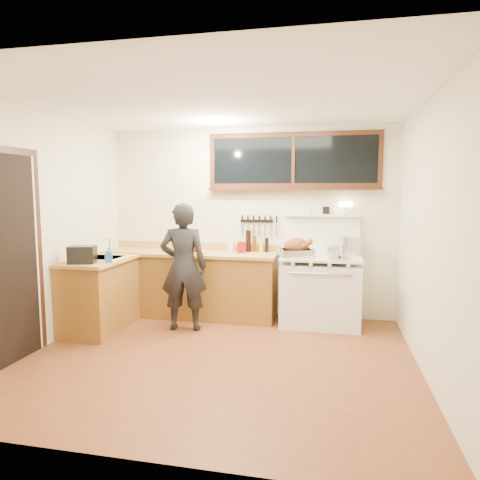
% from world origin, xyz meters
% --- Properties ---
extents(ground_plane, '(4.00, 3.50, 0.02)m').
position_xyz_m(ground_plane, '(0.00, 0.00, -0.01)').
color(ground_plane, brown).
extents(room_shell, '(4.10, 3.60, 2.65)m').
position_xyz_m(room_shell, '(0.00, 0.00, 1.65)').
color(room_shell, beige).
rests_on(room_shell, ground).
extents(counter_back, '(2.44, 0.64, 1.00)m').
position_xyz_m(counter_back, '(-0.80, 1.45, 0.45)').
color(counter_back, brown).
rests_on(counter_back, ground).
extents(counter_left, '(0.64, 1.09, 0.90)m').
position_xyz_m(counter_left, '(-1.70, 0.62, 0.45)').
color(counter_left, brown).
rests_on(counter_left, ground).
extents(sink_unit, '(0.50, 0.45, 0.37)m').
position_xyz_m(sink_unit, '(-1.68, 0.70, 0.85)').
color(sink_unit, white).
rests_on(sink_unit, counter_left).
extents(vintage_stove, '(1.02, 0.74, 1.59)m').
position_xyz_m(vintage_stove, '(1.00, 1.41, 0.47)').
color(vintage_stove, white).
rests_on(vintage_stove, ground).
extents(back_window, '(2.32, 0.13, 0.77)m').
position_xyz_m(back_window, '(0.60, 1.72, 2.06)').
color(back_window, black).
rests_on(back_window, room_shell).
extents(left_doorway, '(0.02, 1.04, 2.17)m').
position_xyz_m(left_doorway, '(-1.99, -0.55, 1.09)').
color(left_doorway, black).
rests_on(left_doorway, ground).
extents(knife_strip, '(0.52, 0.03, 0.28)m').
position_xyz_m(knife_strip, '(0.12, 1.73, 1.31)').
color(knife_strip, black).
rests_on(knife_strip, room_shell).
extents(man, '(0.64, 0.47, 1.60)m').
position_xyz_m(man, '(-0.67, 0.85, 0.80)').
color(man, black).
rests_on(man, ground).
extents(soap_bottle, '(0.10, 0.11, 0.17)m').
position_xyz_m(soap_bottle, '(-1.43, 0.39, 0.99)').
color(soap_bottle, '#235CB2').
rests_on(soap_bottle, counter_left).
extents(toaster, '(0.34, 0.28, 0.20)m').
position_xyz_m(toaster, '(-1.70, 0.28, 1.00)').
color(toaster, black).
rests_on(toaster, counter_left).
extents(cutting_board, '(0.42, 0.33, 0.14)m').
position_xyz_m(cutting_board, '(-0.71, 1.31, 0.95)').
color(cutting_board, tan).
rests_on(cutting_board, counter_back).
extents(roast_turkey, '(0.49, 0.42, 0.24)m').
position_xyz_m(roast_turkey, '(0.70, 1.29, 1.00)').
color(roast_turkey, silver).
rests_on(roast_turkey, vintage_stove).
extents(stockpot, '(0.27, 0.27, 0.24)m').
position_xyz_m(stockpot, '(1.39, 1.61, 1.02)').
color(stockpot, silver).
rests_on(stockpot, vintage_stove).
extents(saucepan, '(0.19, 0.29, 0.12)m').
position_xyz_m(saucepan, '(1.15, 1.54, 0.96)').
color(saucepan, silver).
rests_on(saucepan, vintage_stove).
extents(pot_lid, '(0.35, 0.35, 0.04)m').
position_xyz_m(pot_lid, '(1.23, 1.21, 0.91)').
color(pot_lid, silver).
rests_on(pot_lid, vintage_stove).
extents(coffee_tin, '(0.11, 0.09, 0.15)m').
position_xyz_m(coffee_tin, '(-0.07, 1.49, 0.98)').
color(coffee_tin, maroon).
rests_on(coffee_tin, counter_back).
extents(pitcher, '(0.12, 0.12, 0.17)m').
position_xyz_m(pitcher, '(-0.24, 1.62, 0.99)').
color(pitcher, white).
rests_on(pitcher, counter_back).
extents(bottle_cluster, '(0.32, 0.07, 0.30)m').
position_xyz_m(bottle_cluster, '(0.10, 1.63, 1.02)').
color(bottle_cluster, black).
rests_on(bottle_cluster, counter_back).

